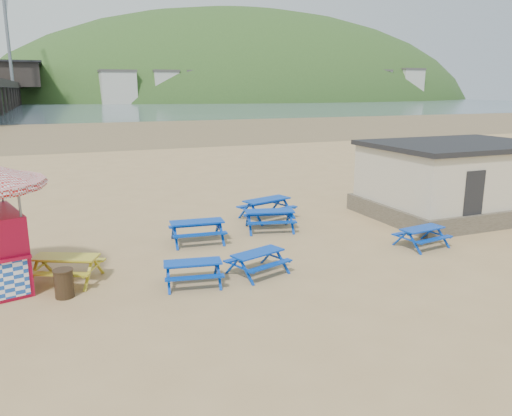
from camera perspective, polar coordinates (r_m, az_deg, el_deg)
name	(u,v)px	position (r m, az deg, el deg)	size (l,w,h in m)	color
ground	(235,249)	(17.15, -2.39, -4.74)	(400.00, 400.00, 0.00)	tan
wet_sand	(94,130)	(70.75, -17.99, 8.47)	(400.00, 400.00, 0.00)	olive
sea	(65,105)	(185.49, -21.01, 10.93)	(400.00, 400.00, 0.00)	#455763
picnic_table_blue_a	(197,232)	(17.91, -6.73, -2.71)	(2.02, 1.70, 0.79)	#052697
picnic_table_blue_b	(269,220)	(19.33, 1.54, -1.41)	(2.19, 1.93, 0.79)	#052697
picnic_table_blue_c	(267,209)	(21.05, 1.24, -0.09)	(2.40, 2.14, 0.85)	#052697
picnic_table_blue_d	(193,273)	(14.19, -7.21, -7.36)	(1.80, 1.55, 0.67)	#052697
picnic_table_blue_e	(258,263)	(14.85, 0.20, -6.28)	(1.94, 1.74, 0.68)	#052697
picnic_table_blue_f	(422,237)	(18.27, 18.41, -3.19)	(1.78, 1.52, 0.68)	#052697
picnic_table_yellow	(66,269)	(15.24, -20.85, -6.52)	(2.26, 2.09, 0.76)	gold
litter_bin	(64,283)	(14.15, -21.10, -8.02)	(0.52, 0.52, 0.77)	#372815
amenity_block	(456,179)	(23.19, 21.85, 3.09)	(7.40, 5.40, 3.15)	#665B4C
pier	(6,89)	(193.96, -26.65, 12.10)	(24.00, 220.00, 39.29)	black
headland_town	(247,119)	(263.42, -1.05, 10.13)	(264.00, 144.00, 108.00)	#2D4C1E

